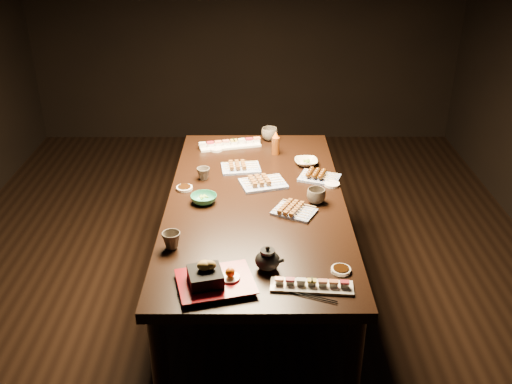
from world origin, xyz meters
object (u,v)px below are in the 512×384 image
teapot (268,258)px  teacup_near_left (171,240)px  edamame_bowl_green (204,199)px  teacup_mid_right (316,196)px  sushi_platter_far (230,143)px  yakitori_plate_left (241,165)px  yakitori_plate_right (294,209)px  edamame_bowl_cream (306,162)px  tempura_tray (215,274)px  condiment_bottle (276,143)px  sushi_platter_near (312,283)px  dining_table (256,261)px  yakitori_plate_center (263,180)px  teacup_far_right (269,134)px  teacup_far_left (203,174)px

teapot → teacup_near_left: bearing=178.0°
edamame_bowl_green → teacup_near_left: (-0.11, -0.42, 0.02)m
teacup_mid_right → sushi_platter_far: bearing=122.0°
teapot → yakitori_plate_left: bearing=116.5°
teacup_near_left → teapot: teapot is taller
yakitori_plate_right → edamame_bowl_cream: size_ratio=1.50×
tempura_tray → teapot: size_ratio=2.41×
edamame_bowl_green → teapot: (0.31, -0.58, 0.03)m
edamame_bowl_green → teacup_mid_right: teacup_mid_right is taller
sushi_platter_far → condiment_bottle: (0.28, -0.12, 0.05)m
sushi_platter_near → yakitori_plate_right: yakitori_plate_right is taller
dining_table → yakitori_plate_right: 0.46m
yakitori_plate_left → condiment_bottle: 0.30m
condiment_bottle → edamame_bowl_green: bearing=-121.7°
yakitori_plate_center → teapot: size_ratio=1.90×
teacup_near_left → dining_table: bearing=50.4°
yakitori_plate_center → tempura_tray: (-0.20, -0.90, 0.02)m
dining_table → teacup_mid_right: 0.51m
yakitori_plate_center → sushi_platter_near: bearing=-95.1°
yakitori_plate_center → edamame_bowl_green: bearing=-162.8°
dining_table → sushi_platter_near: (0.22, -0.74, 0.39)m
dining_table → condiment_bottle: size_ratio=12.57×
edamame_bowl_green → tempura_tray: 0.71m
teacup_far_right → edamame_bowl_green: bearing=-112.6°
dining_table → teacup_far_right: (0.09, 0.82, 0.41)m
yakitori_plate_left → teacup_far_right: (0.17, 0.45, 0.01)m
teacup_near_left → teapot: (0.42, -0.16, 0.01)m
sushi_platter_far → edamame_bowl_green: size_ratio=2.86×
yakitori_plate_center → condiment_bottle: bearing=63.1°
yakitori_plate_right → edamame_bowl_cream: (0.10, 0.57, -0.01)m
teacup_far_right → teacup_mid_right: bearing=-75.8°
yakitori_plate_right → edamame_bowl_green: 0.46m
teapot → yakitori_plate_right: bearing=92.3°
yakitori_plate_center → teacup_near_left: bearing=-139.6°
teacup_near_left → teacup_mid_right: 0.79m
yakitori_plate_right → tempura_tray: size_ratio=0.66×
teacup_far_left → condiment_bottle: 0.54m
yakitori_plate_right → teacup_far_right: teacup_far_right is taller
sushi_platter_far → teacup_near_left: size_ratio=4.58×
teacup_mid_right → teapot: 0.63m
yakitori_plate_center → condiment_bottle: size_ratio=1.64×
sushi_platter_near → teacup_mid_right: bearing=88.0°
teacup_near_left → teacup_far_left: teacup_near_left is taller
sushi_platter_far → tempura_tray: tempura_tray is taller
teacup_near_left → condiment_bottle: (0.49, 1.04, 0.03)m
sushi_platter_far → condiment_bottle: 0.31m
dining_table → teacup_far_left: 0.56m
teacup_near_left → teapot: bearing=-21.0°
teacup_near_left → teacup_mid_right: bearing=31.9°
teacup_near_left → sushi_platter_far: bearing=79.7°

